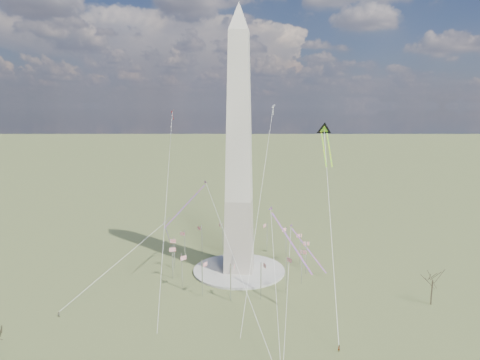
# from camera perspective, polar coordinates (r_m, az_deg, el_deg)

# --- Properties ---
(ground) EXTENTS (2000.00, 2000.00, 0.00)m
(ground) POSITION_cam_1_polar(r_m,az_deg,el_deg) (172.16, -0.13, -12.05)
(ground) COLOR brown
(ground) RESTS_ON ground
(plaza) EXTENTS (36.00, 36.00, 0.80)m
(plaza) POSITION_cam_1_polar(r_m,az_deg,el_deg) (172.01, -0.13, -11.92)
(plaza) COLOR #B0ACA1
(plaza) RESTS_ON ground
(washington_monument) EXTENTS (15.56, 15.56, 100.00)m
(washington_monument) POSITION_cam_1_polar(r_m,az_deg,el_deg) (160.59, -0.13, 4.04)
(washington_monument) COLOR #AA9D8F
(washington_monument) RESTS_ON plaza
(flagpole_ring) EXTENTS (54.40, 54.40, 13.00)m
(flagpole_ring) POSITION_cam_1_polar(r_m,az_deg,el_deg) (169.58, -0.13, -9.77)
(flagpole_ring) COLOR white
(flagpole_ring) RESTS_ON ground
(tree_near) EXTENTS (7.14, 7.14, 12.49)m
(tree_near) POSITION_cam_1_polar(r_m,az_deg,el_deg) (155.36, 24.32, -11.91)
(tree_near) COLOR #403827
(tree_near) RESTS_ON ground
(person_east) EXTENTS (0.81, 0.75, 1.86)m
(person_east) POSITION_cam_1_polar(r_m,az_deg,el_deg) (124.23, 13.04, -21.03)
(person_east) COLOR gray
(person_east) RESTS_ON ground
(person_west) EXTENTS (0.82, 0.66, 1.62)m
(person_west) POSITION_cam_1_polar(r_m,az_deg,el_deg) (149.00, -23.01, -16.15)
(person_west) COLOR gray
(person_west) RESTS_ON ground
(kite_delta_black) EXTENTS (6.65, 17.85, 14.83)m
(kite_delta_black) POSITION_cam_1_polar(r_m,az_deg,el_deg) (163.27, 11.19, 6.28)
(kite_delta_black) COLOR black
(kite_delta_black) RESTS_ON ground
(kite_diamond_purple) EXTENTS (2.21, 3.42, 10.43)m
(kite_diamond_purple) POSITION_cam_1_polar(r_m,az_deg,el_deg) (169.12, -9.75, -5.75)
(kite_diamond_purple) COLOR #401A79
(kite_diamond_purple) RESTS_ON ground
(kite_streamer_left) EXTENTS (15.00, 20.83, 16.72)m
(kite_streamer_left) POSITION_cam_1_polar(r_m,az_deg,el_deg) (143.60, 5.83, -6.63)
(kite_streamer_left) COLOR #ED5225
(kite_streamer_left) RESTS_ON ground
(kite_streamer_mid) EXTENTS (13.35, 18.54, 14.86)m
(kite_streamer_mid) POSITION_cam_1_polar(r_m,az_deg,el_deg) (162.06, -6.45, -2.41)
(kite_streamer_mid) COLOR #ED5225
(kite_streamer_mid) RESTS_ON ground
(kite_streamer_right) EXTENTS (14.60, 17.20, 14.64)m
(kite_streamer_right) POSITION_cam_1_polar(r_m,az_deg,el_deg) (174.50, 8.37, -8.17)
(kite_streamer_right) COLOR #ED5225
(kite_streamer_right) RESTS_ON ground
(kite_small_red) EXTENTS (1.30, 2.11, 4.81)m
(kite_small_red) POSITION_cam_1_polar(r_m,az_deg,el_deg) (206.51, -9.00, 8.91)
(kite_small_red) COLOR red
(kite_small_red) RESTS_ON ground
(kite_small_white) EXTENTS (1.70, 1.62, 4.80)m
(kite_small_white) POSITION_cam_1_polar(r_m,az_deg,el_deg) (198.47, 4.46, 9.67)
(kite_small_white) COLOR white
(kite_small_white) RESTS_ON ground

